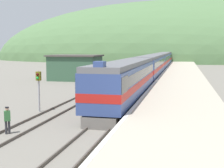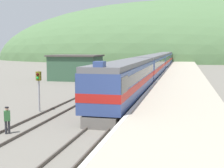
{
  "view_description": "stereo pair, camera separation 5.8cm",
  "coord_description": "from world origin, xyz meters",
  "views": [
    {
      "loc": [
        5.07,
        1.06,
        5.08
      ],
      "look_at": [
        -0.28,
        24.36,
        2.31
      ],
      "focal_mm": 50.0,
      "sensor_mm": 36.0,
      "label": 1
    },
    {
      "loc": [
        5.12,
        1.07,
        5.08
      ],
      "look_at": [
        -0.28,
        24.36,
        2.31
      ],
      "focal_mm": 50.0,
      "sensor_mm": 36.0,
      "label": 2
    }
  ],
  "objects": [
    {
      "name": "track_main",
      "position": [
        0.0,
        70.0,
        0.08
      ],
      "size": [
        1.52,
        180.0,
        0.16
      ],
      "color": "#4C443D",
      "rests_on": "ground"
    },
    {
      "name": "track_siding",
      "position": [
        -4.74,
        70.0,
        0.08
      ],
      "size": [
        1.52,
        180.0,
        0.16
      ],
      "color": "#4C443D",
      "rests_on": "ground"
    },
    {
      "name": "platform",
      "position": [
        4.87,
        50.0,
        0.46
      ],
      "size": [
        6.56,
        140.0,
        0.93
      ],
      "color": "#B2A893",
      "rests_on": "ground"
    },
    {
      "name": "distant_hills",
      "position": [
        0.0,
        133.35,
        0.0
      ],
      "size": [
        154.75,
        69.64,
        48.48
      ],
      "color": "#517547",
      "rests_on": "ground"
    },
    {
      "name": "station_shed",
      "position": [
        -11.68,
        48.0,
        2.01
      ],
      "size": [
        7.87,
        6.24,
        3.99
      ],
      "color": "#385B42",
      "rests_on": "ground"
    },
    {
      "name": "express_train_lead_car",
      "position": [
        0.0,
        29.21,
        2.14
      ],
      "size": [
        2.94,
        20.37,
        4.26
      ],
      "color": "black",
      "rests_on": "ground"
    },
    {
      "name": "carriage_second",
      "position": [
        0.0,
        51.92,
        2.12
      ],
      "size": [
        2.93,
        22.83,
        3.9
      ],
      "color": "black",
      "rests_on": "ground"
    },
    {
      "name": "carriage_third",
      "position": [
        0.0,
        75.63,
        2.12
      ],
      "size": [
        2.93,
        22.83,
        3.9
      ],
      "color": "black",
      "rests_on": "ground"
    },
    {
      "name": "carriage_fourth",
      "position": [
        0.0,
        99.34,
        2.12
      ],
      "size": [
        2.93,
        22.83,
        3.9
      ],
      "color": "black",
      "rests_on": "ground"
    },
    {
      "name": "signal_post_siding",
      "position": [
        -6.11,
        23.68,
        2.37
      ],
      "size": [
        0.36,
        0.42,
        3.27
      ],
      "color": "#9E9EA3",
      "rests_on": "ground"
    },
    {
      "name": "track_worker",
      "position": [
        -5.0,
        17.25,
        0.92
      ],
      "size": [
        0.42,
        0.38,
        1.63
      ],
      "color": "#2D2D33",
      "rests_on": "ground"
    }
  ]
}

